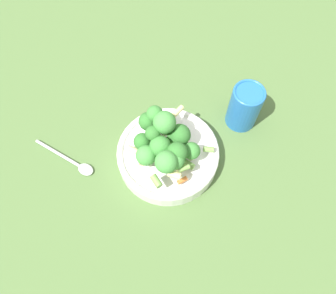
# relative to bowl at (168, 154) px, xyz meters

# --- Properties ---
(ground_plane) EXTENTS (3.00, 3.00, 0.00)m
(ground_plane) POSITION_rel_bowl_xyz_m (0.00, 0.00, -0.02)
(ground_plane) COLOR #4C6B38
(bowl) EXTENTS (0.22, 0.22, 0.04)m
(bowl) POSITION_rel_bowl_xyz_m (0.00, 0.00, 0.00)
(bowl) COLOR white
(bowl) RESTS_ON ground_plane
(pasta_salad) EXTENTS (0.17, 0.18, 0.10)m
(pasta_salad) POSITION_rel_bowl_xyz_m (-0.00, 0.01, 0.07)
(pasta_salad) COLOR #8CB766
(pasta_salad) RESTS_ON bowl
(cup) EXTENTS (0.07, 0.07, 0.11)m
(cup) POSITION_rel_bowl_xyz_m (0.05, -0.19, 0.03)
(cup) COLOR #2366B2
(cup) RESTS_ON ground_plane
(spoon) EXTENTS (0.13, 0.12, 0.01)m
(spoon) POSITION_rel_bowl_xyz_m (0.04, 0.20, -0.02)
(spoon) COLOR silver
(spoon) RESTS_ON ground_plane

